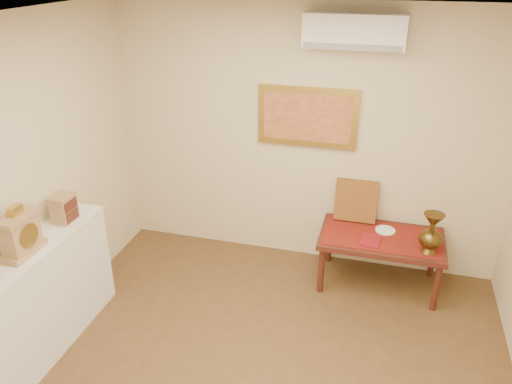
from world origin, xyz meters
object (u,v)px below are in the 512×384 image
(display_ledge, at_px, (23,315))
(wooden_chest, at_px, (64,208))
(brass_urn_tall, at_px, (432,229))
(mantel_clock, at_px, (21,234))
(low_table, at_px, (381,242))

(display_ledge, distance_m, wooden_chest, 0.91)
(brass_urn_tall, height_order, mantel_clock, mantel_clock)
(brass_urn_tall, relative_size, mantel_clock, 1.16)
(display_ledge, bearing_deg, mantel_clock, 80.61)
(wooden_chest, bearing_deg, mantel_clock, -89.05)
(display_ledge, relative_size, low_table, 1.68)
(display_ledge, height_order, wooden_chest, wooden_chest)
(low_table, bearing_deg, wooden_chest, -155.70)
(brass_urn_tall, distance_m, display_ledge, 3.55)
(display_ledge, distance_m, low_table, 3.27)
(display_ledge, xyz_separation_m, mantel_clock, (0.02, 0.14, 0.66))
(display_ledge, bearing_deg, brass_urn_tall, 28.77)
(brass_urn_tall, distance_m, mantel_clock, 3.47)
(display_ledge, relative_size, wooden_chest, 8.28)
(display_ledge, relative_size, mantel_clock, 4.93)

